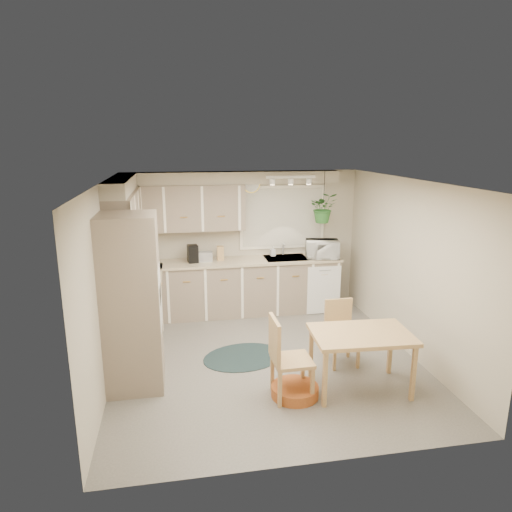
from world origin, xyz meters
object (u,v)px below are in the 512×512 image
chair_left (292,358)px  chair_back (343,334)px  braided_rug (243,357)px  microwave (322,247)px  pet_bed (295,391)px  dining_table (360,361)px

chair_left → chair_back: size_ratio=1.15×
braided_rug → microwave: size_ratio=2.03×
braided_rug → pet_bed: 1.16m
pet_bed → microwave: microwave is taller
braided_rug → microwave: 2.52m
chair_left → braided_rug: 1.25m
braided_rug → pet_bed: bearing=-67.5°
microwave → pet_bed: bearing=-102.0°
chair_back → microwave: bearing=-101.4°
microwave → chair_back: bearing=-88.2°
dining_table → chair_back: 0.65m
chair_back → pet_bed: size_ratio=1.53×
chair_left → microwave: bearing=154.7°
chair_back → pet_bed: (-0.82, -0.67, -0.36)m
dining_table → microwave: (0.37, 2.63, 0.77)m
braided_rug → microwave: (1.61, 1.58, 1.12)m
dining_table → chair_back: chair_back is taller
pet_bed → microwave: 3.09m
pet_bed → dining_table: bearing=1.7°
chair_left → chair_back: bearing=127.2°
chair_left → pet_bed: 0.43m
dining_table → braided_rug: dining_table is taller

